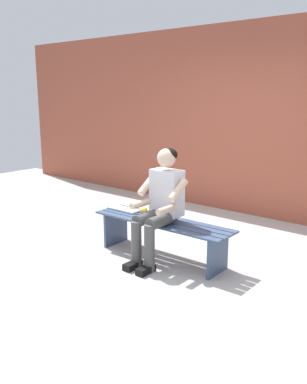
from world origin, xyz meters
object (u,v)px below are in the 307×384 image
object	(u,v)px
bench_near	(162,229)
person_seated	(160,201)
apple	(144,211)
book_open	(124,209)

from	to	relation	value
bench_near	person_seated	distance (m)	0.36
person_seated	apple	world-z (taller)	person_seated
bench_near	person_seated	size ratio (longest dim) A/B	1.35
bench_near	book_open	xyz separation A→B (m)	(0.61, -0.03, 0.11)
person_seated	book_open	xyz separation A→B (m)	(0.66, -0.13, -0.23)
book_open	bench_near	bearing A→B (deg)	176.38
bench_near	book_open	distance (m)	0.62
person_seated	bench_near	bearing A→B (deg)	-65.02
apple	bench_near	bearing A→B (deg)	169.50
person_seated	book_open	world-z (taller)	person_seated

